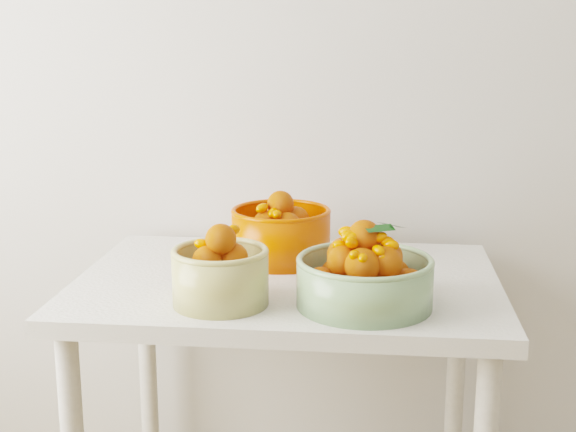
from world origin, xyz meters
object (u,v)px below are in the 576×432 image
object	(u,v)px
table	(288,315)
bowl_cream	(221,274)
bowl_green	(365,277)
bowl_orange	(281,233)

from	to	relation	value
table	bowl_cream	size ratio (longest dim) A/B	3.87
bowl_green	bowl_orange	distance (m)	0.39
bowl_cream	table	bearing A→B (deg)	59.22
bowl_cream	bowl_green	xyz separation A→B (m)	(0.31, 0.02, -0.00)
bowl_green	bowl_orange	bearing A→B (deg)	123.80
table	bowl_green	size ratio (longest dim) A/B	3.06
table	bowl_cream	world-z (taller)	bowl_cream
bowl_cream	bowl_orange	distance (m)	0.36
bowl_green	table	bearing A→B (deg)	135.14
bowl_cream	bowl_green	size ratio (longest dim) A/B	0.79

